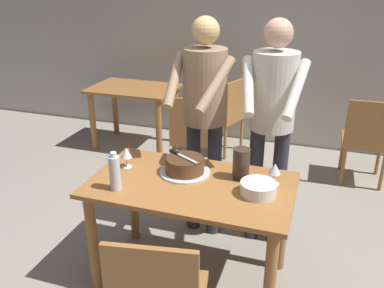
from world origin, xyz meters
TOP-DOWN VIEW (x-y plane):
  - ground_plane at (0.00, 0.00)m, footprint 14.00×14.00m
  - back_wall at (0.00, 2.75)m, footprint 10.00×0.12m
  - main_dining_table at (0.00, 0.00)m, footprint 1.30×0.75m
  - cake_on_platter at (-0.08, 0.12)m, footprint 0.34×0.34m
  - cake_knife at (-0.15, 0.16)m, footprint 0.24×0.16m
  - plate_stack at (0.43, -0.01)m, footprint 0.22×0.22m
  - wine_glass_near at (-0.49, 0.08)m, footprint 0.08×0.08m
  - wine_glass_far at (0.50, 0.15)m, footprint 0.08×0.08m
  - water_bottle at (-0.41, -0.23)m, footprint 0.07×0.07m
  - hurricane_lamp at (0.29, 0.16)m, footprint 0.11×0.11m
  - person_cutting_cake at (-0.10, 0.59)m, footprint 0.46×0.57m
  - person_standing_beside at (0.40, 0.62)m, footprint 0.47×0.56m
  - background_table at (-1.41, 2.05)m, footprint 1.00×0.70m
  - background_chair_0 at (-0.46, 1.44)m, footprint 0.52×0.52m
  - background_chair_1 at (-0.31, 2.20)m, footprint 0.56×0.56m
  - background_chair_2 at (1.18, 1.87)m, footprint 0.45×0.45m

SIDE VIEW (x-z plane):
  - ground_plane at x=0.00m, z-range 0.00..0.00m
  - background_chair_0 at x=-0.46m, z-range 0.04..0.94m
  - background_chair_1 at x=-0.31m, z-range 0.04..0.94m
  - background_chair_2 at x=1.18m, z-range 0.04..0.94m
  - background_table at x=-1.41m, z-range 0.21..0.95m
  - main_dining_table at x=0.00m, z-range 0.24..0.99m
  - plate_stack at x=0.43m, z-range 0.75..0.83m
  - cake_on_platter at x=-0.08m, z-range 0.75..0.86m
  - wine_glass_near at x=-0.49m, z-range 0.78..0.92m
  - wine_glass_far at x=0.50m, z-range 0.78..0.92m
  - hurricane_lamp at x=0.29m, z-range 0.75..0.96m
  - water_bottle at x=-0.41m, z-range 0.74..0.99m
  - cake_knife at x=-0.15m, z-range 0.86..0.88m
  - person_cutting_cake at x=-0.10m, z-range 0.22..1.94m
  - person_standing_beside at x=0.40m, z-range 0.22..1.94m
  - back_wall at x=0.00m, z-range 0.00..2.70m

